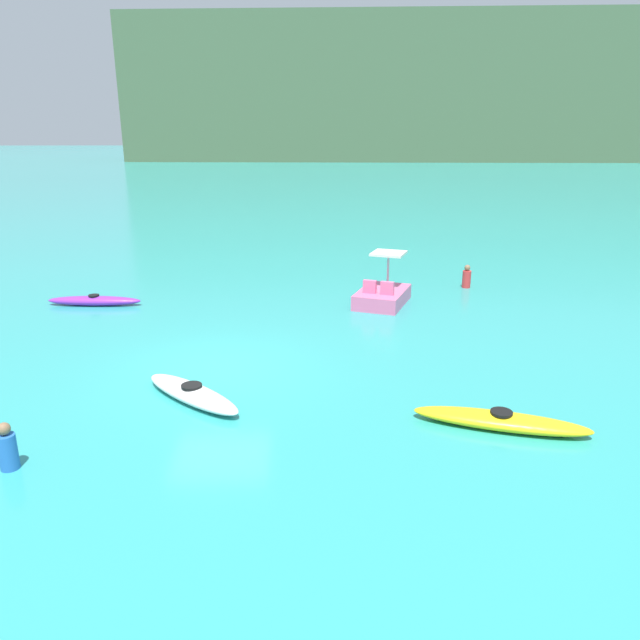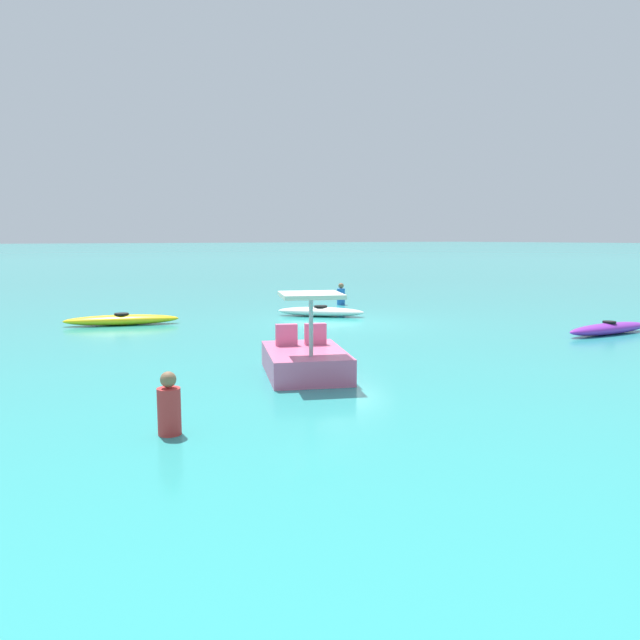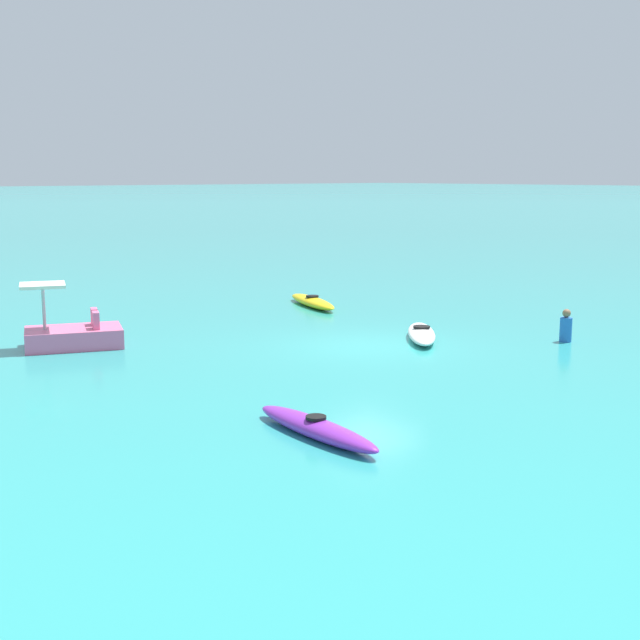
{
  "view_description": "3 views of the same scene",
  "coord_description": "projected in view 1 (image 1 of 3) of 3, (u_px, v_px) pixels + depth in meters",
  "views": [
    {
      "loc": [
        2.13,
        -13.78,
        5.59
      ],
      "look_at": [
        2.65,
        2.18,
        0.57
      ],
      "focal_mm": 33.28,
      "sensor_mm": 36.0,
      "label": 1
    },
    {
      "loc": [
        11.09,
        15.96,
        2.68
      ],
      "look_at": [
        2.51,
        2.54,
        0.56
      ],
      "focal_mm": 34.72,
      "sensor_mm": 36.0,
      "label": 2
    },
    {
      "loc": [
        -15.38,
        14.83,
        4.4
      ],
      "look_at": [
        1.06,
        0.66,
        0.64
      ],
      "focal_mm": 47.22,
      "sensor_mm": 36.0,
      "label": 3
    }
  ],
  "objects": [
    {
      "name": "ground_plane",
      "position": [
        217.0,
        369.0,
        14.75
      ],
      "size": [
        600.0,
        600.0,
        0.0
      ],
      "primitive_type": "plane",
      "color": "teal"
    },
    {
      "name": "headland_cliff",
      "position": [
        405.0,
        94.0,
        136.5
      ],
      "size": [
        121.5,
        52.1,
        28.55
      ],
      "primitive_type": "cube",
      "rotation": [
        0.0,
        0.0,
        -0.08
      ],
      "color": "#4C6042",
      "rests_on": "ground_plane"
    },
    {
      "name": "kayak_yellow",
      "position": [
        501.0,
        421.0,
        11.74
      ],
      "size": [
        3.48,
        1.73,
        0.37
      ],
      "color": "yellow",
      "rests_on": "ground_plane"
    },
    {
      "name": "kayak_white",
      "position": [
        192.0,
        393.0,
        12.98
      ],
      "size": [
        2.66,
        2.59,
        0.37
      ],
      "color": "white",
      "rests_on": "ground_plane"
    },
    {
      "name": "kayak_purple",
      "position": [
        94.0,
        301.0,
        20.19
      ],
      "size": [
        3.22,
        0.74,
        0.37
      ],
      "color": "purple",
      "rests_on": "ground_plane"
    },
    {
      "name": "pedal_boat_pink",
      "position": [
        382.0,
        294.0,
        20.29
      ],
      "size": [
        2.3,
        2.79,
        1.68
      ],
      "color": "pink",
      "rests_on": "ground_plane"
    },
    {
      "name": "person_near_shore",
      "position": [
        467.0,
        278.0,
        22.46
      ],
      "size": [
        0.41,
        0.41,
        0.88
      ],
      "color": "red",
      "rests_on": "ground_plane"
    },
    {
      "name": "person_by_kayaks",
      "position": [
        7.0,
        449.0,
        10.26
      ],
      "size": [
        0.44,
        0.44,
        0.88
      ],
      "color": "blue",
      "rests_on": "ground_plane"
    }
  ]
}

